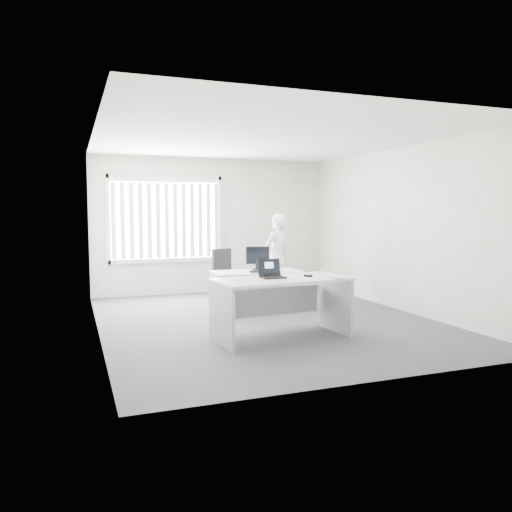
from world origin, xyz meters
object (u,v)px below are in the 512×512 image
object	(u,v)px
person	(277,257)
laptop	(273,269)
desk_near	(282,295)
monitor	(258,258)
desk_far	(257,282)
office_chair	(226,284)

from	to	relation	value
person	laptop	size ratio (longest dim) A/B	5.15
desk_near	monitor	world-z (taller)	monitor
desk_near	monitor	distance (m)	2.10
desk_near	laptop	xyz separation A→B (m)	(-0.12, 0.04, 0.35)
person	monitor	distance (m)	0.90
desk_far	office_chair	distance (m)	1.23
laptop	monitor	xyz separation A→B (m)	(0.53, 2.00, -0.05)
laptop	monitor	world-z (taller)	monitor
desk_far	office_chair	world-z (taller)	office_chair
laptop	desk_near	bearing A→B (deg)	-18.07
desk_near	monitor	xyz separation A→B (m)	(0.42, 2.04, 0.30)
desk_near	person	bearing A→B (deg)	63.19
office_chair	laptop	xyz separation A→B (m)	(-0.26, -3.00, 0.64)
desk_near	desk_far	size ratio (longest dim) A/B	1.21
person	office_chair	bearing A→B (deg)	-46.81
desk_far	laptop	distance (m)	1.90
desk_far	laptop	xyz separation A→B (m)	(-0.45, -1.79, 0.45)
desk_near	monitor	bearing A→B (deg)	73.16
desk_near	office_chair	world-z (taller)	office_chair
office_chair	monitor	xyz separation A→B (m)	(0.28, -1.00, 0.59)
laptop	desk_far	bearing A→B (deg)	76.29
desk_near	person	xyz separation A→B (m)	(1.05, 2.67, 0.24)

